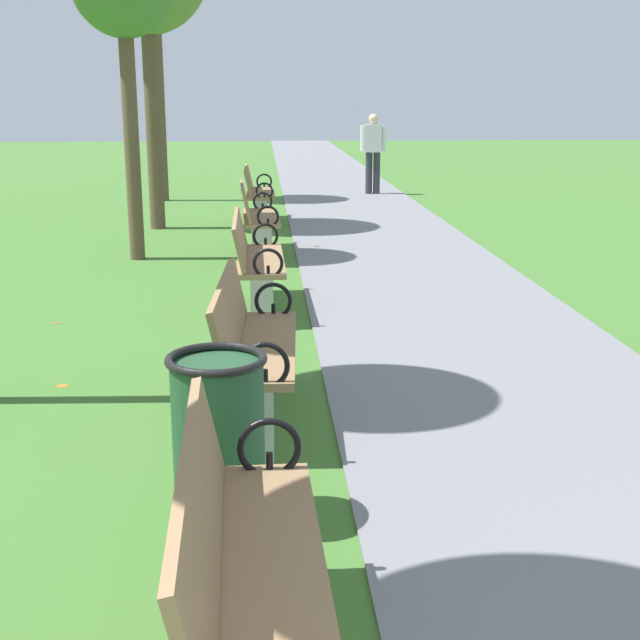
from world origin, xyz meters
TOP-DOWN VIEW (x-y plane):
  - paved_walkway at (1.27, 18.00)m, footprint 2.54×44.00m
  - park_bench_2 at (-0.50, 3.01)m, footprint 0.51×1.61m
  - park_bench_3 at (-0.50, 5.67)m, footprint 0.54×1.62m
  - park_bench_4 at (-0.50, 8.60)m, footprint 0.49×1.60m
  - park_bench_5 at (-0.50, 11.58)m, footprint 0.53×1.62m
  - park_bench_6 at (-0.50, 14.44)m, footprint 0.47×1.60m
  - pedestrian_walking at (1.87, 18.39)m, footprint 0.53×0.25m
  - trash_bin at (-0.65, 4.30)m, footprint 0.48×0.48m
  - scattered_leaves at (-0.04, 7.18)m, footprint 4.68×17.08m

SIDE VIEW (x-z plane):
  - paved_walkway at x=1.27m, z-range 0.00..0.02m
  - scattered_leaves at x=-0.04m, z-range 0.00..0.03m
  - trash_bin at x=-0.65m, z-range 0.00..0.84m
  - park_bench_2 at x=-0.50m, z-range 0.04..0.93m
  - park_bench_3 at x=-0.50m, z-range 0.04..0.93m
  - park_bench_4 at x=-0.50m, z-range 0.04..0.93m
  - park_bench_5 at x=-0.50m, z-range 0.04..0.93m
  - park_bench_6 at x=-0.50m, z-range 0.04..0.93m
  - pedestrian_walking at x=1.87m, z-range 0.12..1.74m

